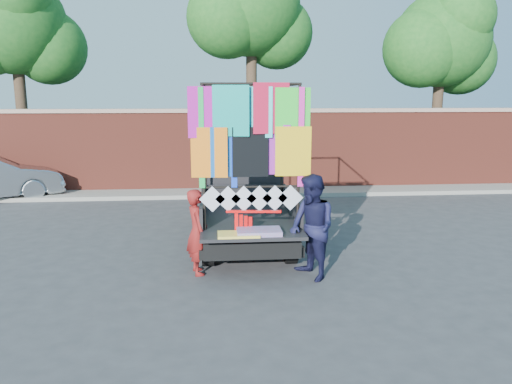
{
  "coord_description": "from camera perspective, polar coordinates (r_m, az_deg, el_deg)",
  "views": [
    {
      "loc": [
        -0.31,
        -8.82,
        3.07
      ],
      "look_at": [
        0.42,
        -0.26,
        1.37
      ],
      "focal_mm": 35.0,
      "sensor_mm": 36.0,
      "label": 1
    }
  ],
  "objects": [
    {
      "name": "ground",
      "position": [
        9.34,
        -2.76,
        -8.01
      ],
      "size": [
        90.0,
        90.0,
        0.0
      ],
      "primitive_type": "plane",
      "color": "#38383A",
      "rests_on": "ground"
    },
    {
      "name": "curb",
      "position": [
        15.42,
        -3.66,
        -0.09
      ],
      "size": [
        30.0,
        1.2,
        0.12
      ],
      "primitive_type": "cube",
      "color": "gray",
      "rests_on": "ground"
    },
    {
      "name": "man",
      "position": [
        8.35,
        6.42,
        -4.06
      ],
      "size": [
        0.94,
        1.05,
        1.77
      ],
      "primitive_type": "imported",
      "rotation": [
        0.0,
        0.0,
        -1.19
      ],
      "color": "#151635",
      "rests_on": "ground"
    },
    {
      "name": "brick_wall",
      "position": [
        15.92,
        -3.78,
        4.87
      ],
      "size": [
        30.0,
        0.45,
        2.61
      ],
      "color": "brown",
      "rests_on": "ground"
    },
    {
      "name": "tree_right",
      "position": [
        18.74,
        20.61,
        15.65
      ],
      "size": [
        4.2,
        3.3,
        6.62
      ],
      "color": "#38281C",
      "rests_on": "ground"
    },
    {
      "name": "tree_left",
      "position": [
        18.14,
        -25.91,
        16.58
      ],
      "size": [
        4.2,
        3.3,
        7.05
      ],
      "color": "#38281C",
      "rests_on": "ground"
    },
    {
      "name": "pickup_truck",
      "position": [
        10.97,
        -1.53,
        -0.64
      ],
      "size": [
        2.05,
        5.16,
        3.25
      ],
      "color": "black",
      "rests_on": "ground"
    },
    {
      "name": "streamer_bundle",
      "position": [
        8.38,
        -0.96,
        -3.51
      ],
      "size": [
        0.92,
        0.14,
        0.64
      ],
      "color": "#F90D0D",
      "rests_on": "ground"
    },
    {
      "name": "woman",
      "position": [
        8.63,
        -6.75,
        -4.53
      ],
      "size": [
        0.48,
        0.61,
        1.49
      ],
      "primitive_type": "imported",
      "rotation": [
        0.0,
        0.0,
        1.82
      ],
      "color": "maroon",
      "rests_on": "ground"
    },
    {
      "name": "tree_mid",
      "position": [
        17.19,
        -0.44,
        19.98
      ],
      "size": [
        4.2,
        3.3,
        7.73
      ],
      "color": "#38281C",
      "rests_on": "ground"
    }
  ]
}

